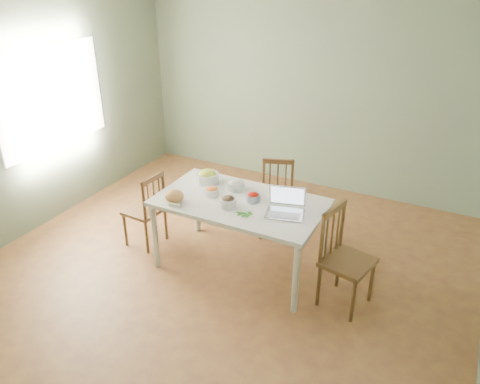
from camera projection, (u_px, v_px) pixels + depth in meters
The scene contains 20 objects.
floor at pixel (223, 271), 5.06m from camera, with size 5.00×5.00×0.00m, color brown.
ceiling at pixel (218, 0), 3.84m from camera, with size 5.00×5.00×0.00m, color white.
wall_back at pixel (311, 92), 6.43m from camera, with size 5.00×0.00×2.70m, color gray.
wall_left at pixel (33, 117), 5.47m from camera, with size 0.00×5.00×2.70m, color gray.
window_left at pixel (52, 98), 5.63m from camera, with size 0.04×1.60×1.20m, color white.
dining_table at pixel (240, 234), 4.97m from camera, with size 1.70×0.96×0.80m, color white, non-canonical shape.
chair_far at pixel (276, 200), 5.56m from camera, with size 0.40×0.38×0.90m, color #331D0D, non-canonical shape.
chair_left at pixel (144, 209), 5.37m from camera, with size 0.40×0.38×0.89m, color #331D0D, non-canonical shape.
chair_right at pixel (348, 260), 4.38m from camera, with size 0.44×0.42×1.00m, color #331D0D, non-canonical shape.
bread_boule at pixel (174, 196), 4.75m from camera, with size 0.19×0.19×0.12m, color tan.
butter_stick at pixel (175, 205), 4.67m from camera, with size 0.12×0.04×0.03m, color #FBF2CF.
bowl_squash at pixel (207, 176), 5.15m from camera, with size 0.25×0.25×0.14m, color gold, non-canonical shape.
bowl_carrot at pixel (212, 191), 4.89m from camera, with size 0.16×0.16×0.09m, color orange, non-canonical shape.
bowl_onion at pixel (235, 185), 5.01m from camera, with size 0.20×0.20×0.11m, color silver, non-canonical shape.
bowl_mushroom at pixel (228, 202), 4.66m from camera, with size 0.17×0.17×0.11m, color black, non-canonical shape.
bowl_redpep at pixel (253, 197), 4.77m from camera, with size 0.15×0.15×0.09m, color #BE2300, non-canonical shape.
bowl_broccoli at pixel (275, 191), 4.88m from camera, with size 0.15×0.15×0.10m, color #06330A, non-canonical shape.
flatbread at pixel (282, 192), 4.96m from camera, with size 0.20×0.20×0.02m, color #D3B389.
basil_bunch at pixel (243, 213), 4.55m from camera, with size 0.18×0.18×0.02m, color #146A0B, non-canonical shape.
laptop at pixel (285, 204), 4.48m from camera, with size 0.36×0.31×0.25m, color silver, non-canonical shape.
Camera 1 is at (2.05, -3.59, 3.04)m, focal length 35.36 mm.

